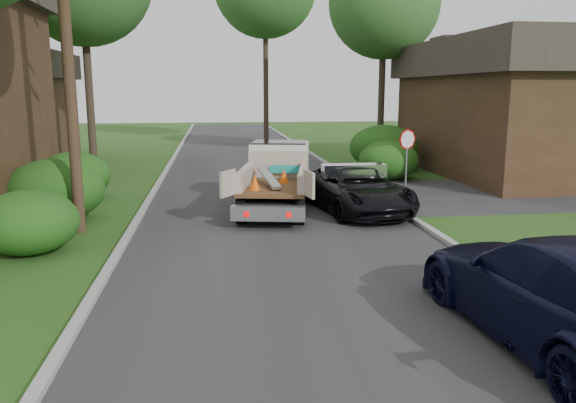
% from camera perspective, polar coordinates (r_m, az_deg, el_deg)
% --- Properties ---
extents(ground, '(120.00, 120.00, 0.00)m').
position_cam_1_polar(ground, '(11.48, 1.82, -8.32)').
color(ground, '#274F16').
rests_on(ground, ground).
extents(road, '(8.00, 90.00, 0.02)m').
position_cam_1_polar(road, '(21.10, -2.57, 0.72)').
color(road, '#28282B').
rests_on(road, ground).
extents(side_street, '(16.00, 7.00, 0.02)m').
position_cam_1_polar(side_street, '(24.32, 27.11, 0.89)').
color(side_street, '#28282B').
rests_on(side_street, ground).
extents(curb_left, '(0.20, 90.00, 0.12)m').
position_cam_1_polar(curb_left, '(21.15, -13.71, 0.58)').
color(curb_left, '#9E9E99').
rests_on(curb_left, ground).
extents(curb_right, '(0.20, 90.00, 0.12)m').
position_cam_1_polar(curb_right, '(21.82, 8.22, 1.11)').
color(curb_right, '#9E9E99').
rests_on(curb_right, ground).
extents(stop_sign, '(0.71, 0.32, 2.48)m').
position_cam_1_polar(stop_sign, '(20.98, 11.99, 5.31)').
color(stop_sign, slate).
rests_on(stop_sign, ground).
extents(utility_pole, '(2.42, 1.25, 10.00)m').
position_cam_1_polar(utility_pole, '(16.15, -21.55, 15.19)').
color(utility_pole, '#382619').
rests_on(utility_pole, ground).
extents(house_right, '(9.72, 12.96, 6.20)m').
position_cam_1_polar(house_right, '(28.77, 23.69, 8.91)').
color(house_right, '#362416').
rests_on(house_right, ground).
extents(hedge_left_a, '(2.34, 2.34, 1.53)m').
position_cam_1_polar(hedge_left_a, '(14.70, -24.87, -1.92)').
color(hedge_left_a, '#194610').
rests_on(hedge_left_a, ground).
extents(hedge_left_b, '(2.86, 2.86, 1.87)m').
position_cam_1_polar(hedge_left_b, '(18.05, -22.59, 1.08)').
color(hedge_left_b, '#194610').
rests_on(hedge_left_b, ground).
extents(hedge_left_c, '(2.60, 2.60, 1.70)m').
position_cam_1_polar(hedge_left_c, '(21.49, -20.98, 2.46)').
color(hedge_left_c, '#194610').
rests_on(hedge_left_c, ground).
extents(hedge_right_a, '(2.60, 2.60, 1.70)m').
position_cam_1_polar(hedge_right_a, '(25.04, 10.18, 4.16)').
color(hedge_right_a, '#194610').
rests_on(hedge_right_a, ground).
extents(hedge_right_b, '(3.38, 3.38, 2.21)m').
position_cam_1_polar(hedge_right_b, '(28.06, 9.71, 5.44)').
color(hedge_right_b, '#194610').
rests_on(hedge_right_b, ground).
extents(tree_right_far, '(6.00, 6.00, 11.50)m').
position_cam_1_polar(tree_right_far, '(32.38, 9.76, 19.27)').
color(tree_right_far, '#2D2119').
rests_on(tree_right_far, ground).
extents(flatbed_truck, '(3.29, 5.85, 2.09)m').
position_cam_1_polar(flatbed_truck, '(18.82, -1.06, 2.95)').
color(flatbed_truck, black).
rests_on(flatbed_truck, ground).
extents(black_pickup, '(3.15, 5.53, 1.46)m').
position_cam_1_polar(black_pickup, '(18.20, 6.93, 1.27)').
color(black_pickup, black).
rests_on(black_pickup, ground).
extents(navy_suv, '(2.69, 6.01, 1.71)m').
position_cam_1_polar(navy_suv, '(9.55, 26.05, -8.17)').
color(navy_suv, black).
rests_on(navy_suv, ground).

